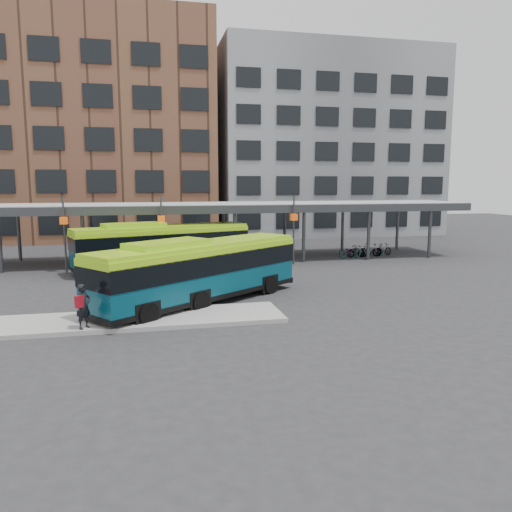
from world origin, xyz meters
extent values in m
plane|color=#28282B|center=(0.00, 0.00, 0.00)|extent=(120.00, 120.00, 0.00)
cube|color=gray|center=(-5.50, -3.00, 0.09)|extent=(14.00, 3.00, 0.18)
cube|color=#999B9E|center=(0.00, 13.00, 4.00)|extent=(40.00, 6.00, 0.35)
cube|color=#383A3D|center=(0.00, 10.00, 3.85)|extent=(40.00, 0.15, 0.55)
cylinder|color=#383A3D|center=(-13.00, 10.50, 1.90)|extent=(0.24, 0.24, 3.80)
cylinder|color=#383A3D|center=(-13.00, 15.50, 1.90)|extent=(0.24, 0.24, 3.80)
cylinder|color=#383A3D|center=(-8.00, 10.50, 1.90)|extent=(0.24, 0.24, 3.80)
cylinder|color=#383A3D|center=(-8.00, 15.50, 1.90)|extent=(0.24, 0.24, 3.80)
cylinder|color=#383A3D|center=(-3.00, 10.50, 1.90)|extent=(0.24, 0.24, 3.80)
cylinder|color=#383A3D|center=(-3.00, 15.50, 1.90)|extent=(0.24, 0.24, 3.80)
cylinder|color=#383A3D|center=(2.00, 10.50, 1.90)|extent=(0.24, 0.24, 3.80)
cylinder|color=#383A3D|center=(2.00, 15.50, 1.90)|extent=(0.24, 0.24, 3.80)
cylinder|color=#383A3D|center=(7.00, 10.50, 1.90)|extent=(0.24, 0.24, 3.80)
cylinder|color=#383A3D|center=(7.00, 15.50, 1.90)|extent=(0.24, 0.24, 3.80)
cylinder|color=#383A3D|center=(12.00, 10.50, 1.90)|extent=(0.24, 0.24, 3.80)
cylinder|color=#383A3D|center=(12.00, 15.50, 1.90)|extent=(0.24, 0.24, 3.80)
cylinder|color=#383A3D|center=(17.00, 10.50, 1.90)|extent=(0.24, 0.24, 3.80)
cylinder|color=#383A3D|center=(17.00, 15.50, 1.90)|extent=(0.24, 0.24, 3.80)
cylinder|color=#383A3D|center=(-9.00, 9.70, 2.40)|extent=(0.12, 0.12, 4.80)
cube|color=#D24B0C|center=(-9.00, 9.70, 3.30)|extent=(0.45, 0.45, 0.45)
cylinder|color=#383A3D|center=(-3.00, 9.70, 2.40)|extent=(0.12, 0.12, 4.80)
cube|color=#D24B0C|center=(-3.00, 9.70, 3.30)|extent=(0.45, 0.45, 0.45)
cylinder|color=#383A3D|center=(6.00, 9.70, 2.40)|extent=(0.12, 0.12, 4.80)
cube|color=#D24B0C|center=(6.00, 9.70, 3.30)|extent=(0.45, 0.45, 0.45)
cube|color=brown|center=(-10.00, 32.00, 11.00)|extent=(26.00, 14.00, 22.00)
cube|color=slate|center=(16.00, 32.00, 10.00)|extent=(24.00, 14.00, 20.00)
cube|color=#073C4D|center=(-1.58, -0.40, 1.50)|extent=(10.40, 8.66, 2.35)
cube|color=black|center=(-1.58, -0.40, 1.97)|extent=(10.47, 8.74, 0.89)
cube|color=#92CE15|center=(-1.58, -0.40, 2.77)|extent=(10.34, 8.59, 0.19)
cube|color=#92CE15|center=(-3.08, -1.54, 2.96)|extent=(4.01, 3.61, 0.33)
cube|color=black|center=(-1.58, -0.40, 0.44)|extent=(10.48, 8.74, 0.23)
cylinder|color=black|center=(2.10, 0.95, 0.47)|extent=(0.92, 0.79, 0.94)
cylinder|color=black|center=(0.72, 2.77, 0.47)|extent=(0.92, 0.79, 0.94)
cylinder|color=black|center=(-1.79, -2.00, 0.47)|extent=(0.92, 0.79, 0.94)
cylinder|color=black|center=(-3.17, -0.17, 0.47)|extent=(0.92, 0.79, 0.94)
cylinder|color=black|center=(-4.04, -3.69, 0.47)|extent=(0.92, 0.79, 0.94)
cylinder|color=black|center=(-5.42, -1.87, 0.47)|extent=(0.92, 0.79, 0.94)
cube|color=#073C4D|center=(-2.94, 9.46, 1.51)|extent=(11.51, 5.74, 2.36)
cube|color=black|center=(-2.94, 9.46, 1.98)|extent=(11.57, 5.81, 0.90)
cube|color=#92CE15|center=(-2.94, 9.46, 2.79)|extent=(11.48, 5.65, 0.19)
cube|color=#92CE15|center=(-4.74, 8.87, 2.97)|extent=(4.12, 2.78, 0.33)
cube|color=black|center=(-2.94, 9.46, 0.44)|extent=(11.58, 5.81, 0.23)
cylinder|color=black|center=(1.00, 9.53, 0.47)|extent=(0.99, 0.56, 0.94)
cylinder|color=black|center=(0.29, 11.72, 0.47)|extent=(0.99, 0.56, 0.94)
cylinder|color=black|center=(-3.67, 8.01, 0.47)|extent=(0.99, 0.56, 0.94)
cylinder|color=black|center=(-4.38, 10.20, 0.47)|extent=(0.99, 0.56, 0.94)
cylinder|color=black|center=(-6.36, 7.14, 0.47)|extent=(0.99, 0.56, 0.94)
cylinder|color=black|center=(-7.07, 9.33, 0.47)|extent=(0.99, 0.56, 0.94)
imported|color=black|center=(-6.39, -4.15, 1.03)|extent=(0.71, 0.74, 1.70)
cube|color=maroon|center=(-6.50, -4.29, 1.26)|extent=(0.35, 0.36, 0.45)
imported|color=slate|center=(11.06, 11.64, 0.48)|extent=(1.88, 0.78, 0.97)
imported|color=slate|center=(11.61, 11.76, 0.46)|extent=(1.57, 0.59, 0.92)
imported|color=slate|center=(12.04, 12.23, 0.44)|extent=(1.76, 0.90, 0.88)
imported|color=slate|center=(12.84, 11.89, 0.52)|extent=(1.77, 0.61, 1.04)
imported|color=slate|center=(13.39, 12.31, 0.44)|extent=(1.70, 0.62, 0.88)
imported|color=slate|center=(14.11, 12.22, 0.48)|extent=(1.67, 0.94, 0.97)
camera|label=1|loc=(-4.03, -23.34, 5.59)|focal=35.00mm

